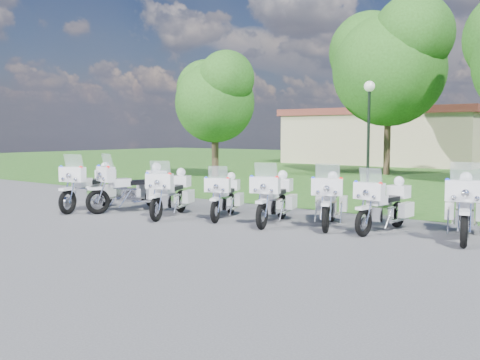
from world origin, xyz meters
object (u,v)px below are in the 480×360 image
Objects in this scene: motorcycle_0 at (90,186)px; motorcycle_3 at (225,195)px; motorcycle_4 at (274,197)px; motorcycle_1 at (132,187)px; motorcycle_7 at (465,206)px; motorcycle_5 at (330,199)px; lamp_post at (369,108)px; motorcycle_6 at (384,204)px; motorcycle_2 at (171,192)px.

motorcycle_0 is 1.21× the size of motorcycle_3.
motorcycle_4 is (1.55, 0.08, 0.06)m from motorcycle_3.
motorcycle_7 is (8.91, 1.54, -0.00)m from motorcycle_1.
lamp_post is (-2.85, 8.75, 2.63)m from motorcycle_5.
motorcycle_4 is (5.77, 1.27, -0.04)m from motorcycle_0.
motorcycle_6 is at bearing 176.46° from motorcycle_0.
motorcycle_1 is at bearing -21.70° from motorcycle_2.
motorcycle_7 is at bearing 174.43° from motorcycle_4.
motorcycle_2 is 3.01m from motorcycle_4.
motorcycle_1 is at bearing -4.12° from motorcycle_7.
motorcycle_4 reaches higher than motorcycle_3.
motorcycle_5 is (2.87, 0.56, 0.06)m from motorcycle_3.
motorcycle_2 is at bearing 19.64° from motorcycle_6.
motorcycle_5 is at bearing 168.10° from motorcycle_3.
motorcycle_0 is 1.09× the size of motorcycle_6.
motorcycle_7 is at bearing -167.42° from motorcycle_6.
motorcycle_2 is 7.48m from motorcycle_7.
motorcycle_5 is (1.32, 0.48, 0.00)m from motorcycle_4.
lamp_post is at bearing -58.12° from motorcycle_6.
motorcycle_4 is 9.72m from lamp_post.
motorcycle_5 is 0.51× the size of lamp_post.
motorcycle_6 is (5.58, 1.36, -0.02)m from motorcycle_2.
motorcycle_5 is (5.83, 1.21, -0.05)m from motorcycle_1.
motorcycle_4 is 0.52× the size of lamp_post.
motorcycle_2 is 5.74m from motorcycle_6.
motorcycle_0 is 11.62m from lamp_post.
lamp_post is (-4.19, 8.62, 2.66)m from motorcycle_6.
motorcycle_0 is 2.90m from motorcycle_2.
motorcycle_7 is at bearing 165.63° from motorcycle_3.
motorcycle_3 is at bearing -151.15° from motorcycle_1.
motorcycle_0 reaches higher than motorcycle_4.
motorcycle_5 reaches higher than motorcycle_6.
lamp_post is at bearing -96.70° from motorcycle_4.
motorcycle_4 reaches higher than motorcycle_2.
motorcycle_0 is at bearing -10.64° from motorcycle_2.
motorcycle_1 is at bearing 16.53° from motorcycle_6.
motorcycle_3 is (4.22, 1.19, -0.10)m from motorcycle_0.
motorcycle_2 is (1.60, -0.02, -0.06)m from motorcycle_1.
motorcycle_0 is at bearing 39.83° from motorcycle_1.
motorcycle_6 is (1.35, 0.14, -0.03)m from motorcycle_5.
motorcycle_6 is at bearing -7.30° from motorcycle_7.
motorcycle_1 is 1.11× the size of motorcycle_2.
motorcycle_1 is at bearing -172.86° from motorcycle_0.
lamp_post is (1.39, 9.98, 2.64)m from motorcycle_2.
motorcycle_1 is 5.95m from motorcycle_5.
motorcycle_6 reaches higher than motorcycle_3.
motorcycle_2 is 0.99× the size of motorcycle_6.
lamp_post reaches higher than motorcycle_1.
lamp_post is at bearing -113.10° from motorcycle_3.
motorcycle_7 is at bearing -153.60° from motorcycle_1.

